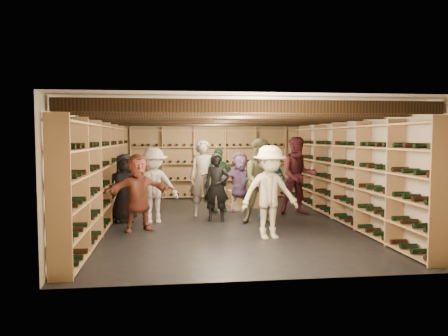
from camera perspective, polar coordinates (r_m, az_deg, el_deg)
ground at (r=9.63m, az=0.11°, el=-6.98°), size 8.00×8.00×0.00m
walls at (r=9.48m, az=0.11°, el=0.16°), size 5.52×8.02×2.40m
ceiling at (r=9.47m, az=0.11°, el=7.42°), size 5.50×8.00×0.01m
ceiling_joists at (r=9.47m, az=0.11°, el=6.57°), size 5.40×7.12×0.18m
wine_rack_left at (r=9.52m, az=-15.43°, el=-0.72°), size 0.32×7.50×2.15m
wine_rack_right at (r=10.13m, az=14.70°, el=-0.44°), size 0.32×7.50×2.15m
wine_rack_back at (r=13.29m, az=-1.92°, el=0.72°), size 4.70×0.30×2.15m
crate_stack_left at (r=11.09m, az=1.74°, el=-4.19°), size 0.58×0.46×0.51m
crate_stack_right at (r=11.51m, az=4.40°, el=-3.48°), size 0.58×0.46×0.68m
crate_loose at (r=12.43m, az=-1.16°, el=-4.09°), size 0.56×0.44×0.17m
person_0 at (r=9.72m, az=-12.92°, el=-2.56°), size 0.79×0.59×1.48m
person_1 at (r=9.57m, az=-0.96°, el=-2.51°), size 0.60×0.45×1.50m
person_2 at (r=9.37m, az=5.01°, el=-1.71°), size 0.89×0.70×1.81m
person_3 at (r=7.93m, az=5.97°, el=-3.19°), size 1.19×0.82×1.69m
person_4 at (r=9.93m, az=5.46°, el=-1.93°), size 1.02×0.60×1.62m
person_5 at (r=8.70m, az=-11.16°, el=-3.15°), size 1.49×0.86×1.53m
person_7 at (r=10.17m, az=-2.74°, el=-1.32°), size 0.70×0.50×1.79m
person_8 at (r=10.60m, az=9.66°, el=-0.98°), size 0.92×0.73×1.85m
person_9 at (r=9.49m, az=-9.18°, el=-2.27°), size 1.09×0.69×1.61m
person_10 at (r=10.80m, az=-0.84°, el=-1.56°), size 0.98×0.56×1.58m
person_11 at (r=10.87m, az=2.05°, el=-1.76°), size 1.45×0.79×1.49m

